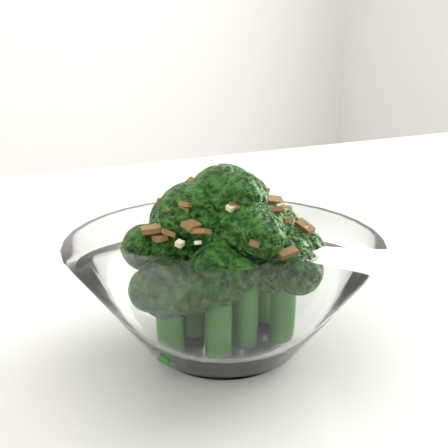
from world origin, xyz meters
TOP-DOWN VIEW (x-y plane):
  - table at (0.03, -0.04)m, footprint 1.31×0.97m
  - broccoli_dish at (-0.17, -0.14)m, footprint 0.19×0.19m

SIDE VIEW (x-z plane):
  - table at x=0.03m, z-range 0.31..1.06m
  - broccoli_dish at x=-0.17m, z-range 0.74..0.86m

